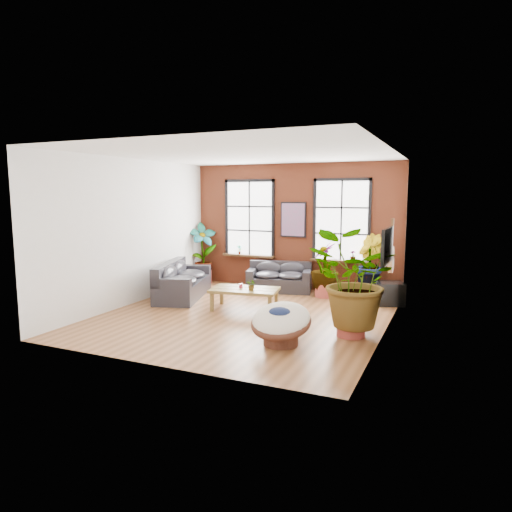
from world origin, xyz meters
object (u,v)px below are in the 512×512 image
(sofa_back, at_px, (280,278))
(papasan_chair, at_px, (281,322))
(sofa_left, at_px, (181,281))
(coffee_table, at_px, (245,291))

(sofa_back, relative_size, papasan_chair, 1.72)
(sofa_left, bearing_deg, papasan_chair, -140.93)
(sofa_back, xyz_separation_m, papasan_chair, (1.64, -4.25, 0.06))
(sofa_left, distance_m, papasan_chair, 4.48)
(sofa_left, distance_m, coffee_table, 2.12)
(sofa_back, height_order, sofa_left, sofa_left)
(sofa_left, bearing_deg, coffee_table, -120.50)
(sofa_back, distance_m, papasan_chair, 4.56)
(sofa_left, height_order, papasan_chair, sofa_left)
(coffee_table, bearing_deg, sofa_back, 80.36)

